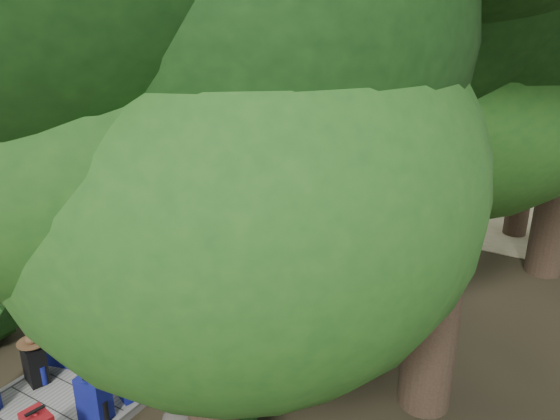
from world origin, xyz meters
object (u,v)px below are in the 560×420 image
Objects in this scene: backpack_left_d at (133,310)px; suitcase_on_boardwalk at (102,319)px; duffel_right_black at (206,324)px; sun_lounger at (503,186)px; lone_suitcase_on_sand at (379,181)px; duffel_right_khaki at (170,348)px; kayak at (315,155)px; backpack_left_b at (34,362)px; backpack_left_c at (61,342)px; backpack_right_c at (127,376)px; backpack_right_d at (151,364)px; backpack_right_b at (94,396)px.

backpack_left_d is 0.74× the size of suitcase_on_boardwalk.
duffel_right_black is 11.22m from sun_lounger.
sun_lounger is (3.43, 1.51, 0.00)m from lone_suitcase_on_sand.
duffel_right_khaki is at bearing -94.38° from duffel_right_black.
backpack_left_b is at bearing -75.07° from kayak.
backpack_left_c is 0.37× the size of sun_lounger.
sun_lounger reaches higher than lone_suitcase_on_sand.
backpack_left_b is at bearing -141.66° from backpack_right_c.
backpack_left_b reaches higher than backpack_right_c.
backpack_right_d is 13.73m from kayak.
backpack_left_d is (0.11, 1.43, -0.13)m from backpack_left_c.
suitcase_on_boardwalk is (-0.15, -0.58, 0.09)m from backpack_left_d.
duffel_right_khaki is 10.16m from lone_suitcase_on_sand.
suitcase_on_boardwalk is at bearing -107.20° from backpack_left_d.
backpack_left_d is at bearing 104.71° from backpack_left_b.
backpack_right_c reaches higher than lone_suitcase_on_sand.
lone_suitcase_on_sand is (-0.45, 11.73, -0.14)m from backpack_right_b.
backpack_left_c is at bearing 179.47° from backpack_right_d.
suitcase_on_boardwalk reaches higher than lone_suitcase_on_sand.
backpack_right_b is 0.57m from backpack_right_c.
backpack_left_c is at bearing 150.69° from backpack_right_b.
kayak is at bearing 84.23° from backpack_left_c.
sun_lounger is (2.96, 10.83, 0.02)m from duffel_right_black.
backpack_right_b is 1.27× the size of duffel_right_khaki.
backpack_left_b is 1.00× the size of duffel_right_black.
backpack_left_d reaches higher than kayak.
backpack_right_c is 13.00m from sun_lounger.
lone_suitcase_on_sand is at bearing -29.85° from kayak.
backpack_left_d is 0.78× the size of lone_suitcase_on_sand.
backpack_left_b is 13.86m from sun_lounger.
backpack_left_b reaches higher than duffel_right_black.
backpack_right_d is at bearing -16.26° from suitcase_on_boardwalk.
suitcase_on_boardwalk reaches higher than duffel_right_black.
backpack_left_d is at bearing 152.55° from backpack_right_c.
backpack_left_c is 1.47m from backpack_right_c.
suitcase_on_boardwalk is at bearing 110.22° from backpack_left_b.
suitcase_on_boardwalk is at bearing -99.84° from sun_lounger.
kayak is at bearing 136.81° from lone_suitcase_on_sand.
backpack_right_d is 0.80× the size of suitcase_on_boardwalk.
duffel_right_khaki is at bearing -93.63° from sun_lounger.
lone_suitcase_on_sand is 3.75m from sun_lounger.
suitcase_on_boardwalk is at bearing 169.22° from backpack_right_c.
backpack_right_d is 0.80× the size of duffel_right_black.
backpack_left_c is at bearing -128.79° from duffel_right_black.
lone_suitcase_on_sand is (-0.47, 9.32, 0.01)m from duffel_right_black.
suitcase_on_boardwalk is (-1.50, -0.94, 0.13)m from duffel_right_black.
backpack_left_c is 1.44m from backpack_left_d.
duffel_right_black is (-0.01, 1.84, -0.12)m from backpack_right_c.
kayak is (-2.67, 12.10, -0.19)m from backpack_left_d.
backpack_left_c is at bearing -74.83° from kayak.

